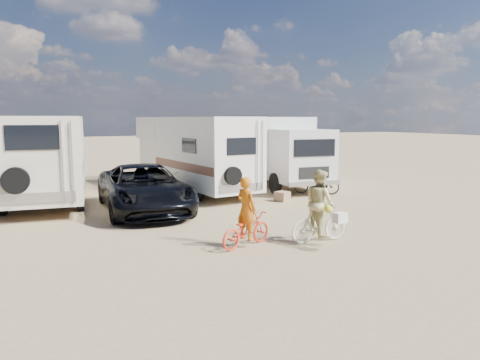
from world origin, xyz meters
name	(u,v)px	position (x,y,z in m)	size (l,w,h in m)	color
ground	(266,227)	(0.00, 0.00, 0.00)	(140.00, 140.00, 0.00)	tan
rv_main	(193,154)	(0.34, 7.14, 1.58)	(2.17, 7.84, 3.16)	silver
rv_left	(46,159)	(-5.44, 7.35, 1.58)	(2.64, 8.25, 3.17)	white
box_truck	(279,152)	(4.39, 6.79, 1.58)	(2.39, 6.57, 3.16)	silver
dark_suv	(144,188)	(-2.61, 3.74, 0.78)	(2.59, 5.62, 1.56)	black
bike_man	(246,230)	(-1.38, -1.53, 0.42)	(0.55, 1.59, 0.84)	red
bike_woman	(319,223)	(0.46, -1.96, 0.48)	(0.45, 1.61, 0.97)	beige
rider_man	(246,215)	(-1.38, -1.53, 0.77)	(0.56, 0.37, 1.54)	#C25F0F
rider_woman	(320,210)	(0.46, -1.96, 0.83)	(0.81, 0.63, 1.67)	#C5BC78
bike_parked	(316,182)	(4.61, 4.12, 0.50)	(0.66, 1.89, 0.99)	#282A28
cooler	(184,202)	(-1.29, 3.53, 0.25)	(0.61, 0.45, 0.49)	teal
crate	(282,196)	(2.52, 3.32, 0.18)	(0.46, 0.46, 0.37)	#8B6E50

